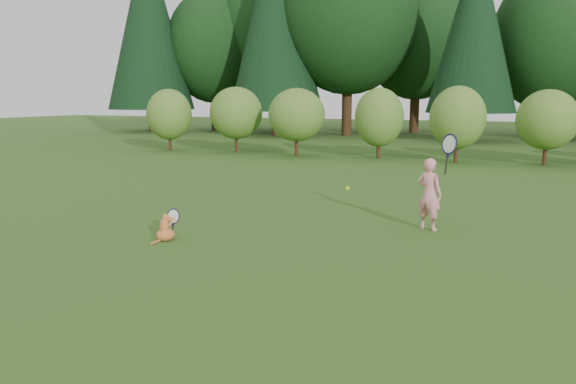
% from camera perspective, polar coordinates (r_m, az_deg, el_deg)
% --- Properties ---
extents(ground, '(100.00, 100.00, 0.00)m').
position_cam_1_polar(ground, '(9.08, -3.11, -5.06)').
color(ground, '#265217').
rests_on(ground, ground).
extents(shrub_row, '(28.00, 3.00, 2.80)m').
position_cam_1_polar(shrub_row, '(21.28, 12.28, 6.98)').
color(shrub_row, '#587A26').
rests_on(shrub_row, ground).
extents(child, '(0.75, 0.53, 1.89)m').
position_cam_1_polar(child, '(10.06, 14.23, -0.03)').
color(child, pink).
rests_on(child, ground).
extents(cat, '(0.44, 0.64, 0.61)m').
position_cam_1_polar(cat, '(9.32, -12.34, -3.42)').
color(cat, orange).
rests_on(cat, ground).
extents(tennis_ball, '(0.07, 0.07, 0.07)m').
position_cam_1_polar(tennis_ball, '(9.43, 6.04, 0.39)').
color(tennis_ball, '#C0DF1A').
rests_on(tennis_ball, ground).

